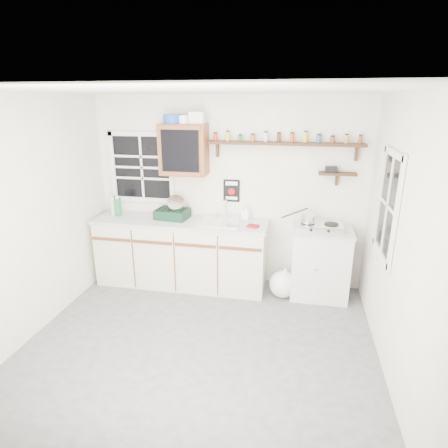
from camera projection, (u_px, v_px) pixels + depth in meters
The scene contains 18 objects.
room at pixel (197, 231), 3.52m from camera, with size 3.64×3.24×2.54m.
main_cabinet at pixel (182, 252), 5.08m from camera, with size 2.31×0.63×0.92m.
right_cabinet at pixel (320, 263), 4.77m from camera, with size 0.73×0.57×0.91m.
sink at pixel (220, 222), 4.84m from camera, with size 0.52×0.44×0.29m.
upper_cabinet at pixel (184, 150), 4.78m from camera, with size 0.60×0.32×0.65m.
upper_cabinet_clutter at pixel (182, 118), 4.67m from camera, with size 0.53×0.24×0.14m.
spice_shelf at pixel (285, 143), 4.58m from camera, with size 1.91×0.18×0.35m.
secondary_shelf at pixel (336, 173), 4.59m from camera, with size 0.45×0.16×0.24m.
warning_sign at pixel (232, 191), 4.98m from camera, with size 0.22×0.02×0.30m.
window_back at pixel (142, 167), 5.12m from camera, with size 0.93×0.03×0.98m.
window_right at pixel (388, 205), 3.64m from camera, with size 0.03×0.78×1.08m.
water_bottles at pixel (116, 207), 5.11m from camera, with size 0.16×0.09×0.27m.
dish_rack at pixel (174, 211), 4.98m from camera, with size 0.45×0.36×0.31m.
soap_bottle at pixel (246, 212), 4.94m from camera, with size 0.09×0.10×0.21m, color silver.
rag at pixel (253, 226), 4.68m from camera, with size 0.14×0.12×0.02m, color maroon.
hotplate at pixel (319, 226), 4.61m from camera, with size 0.58×0.32×0.08m.
saucepan at pixel (307, 219), 4.61m from camera, with size 0.42×0.19×0.18m.
trash_bag at pixel (283, 284), 4.79m from camera, with size 0.38×0.34×0.43m.
Camera 1 is at (0.90, -3.21, 2.42)m, focal length 30.00 mm.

